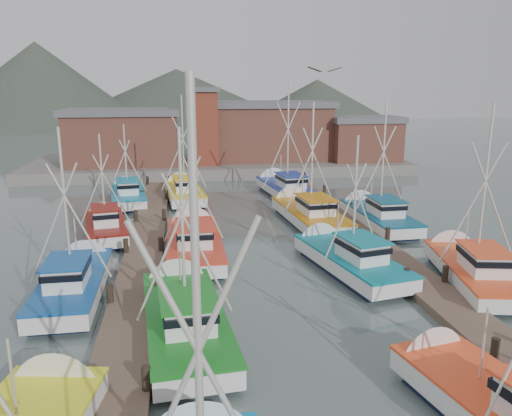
{
  "coord_description": "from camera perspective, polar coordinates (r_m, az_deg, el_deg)",
  "views": [
    {
      "loc": [
        -4.68,
        -23.38,
        9.72
      ],
      "look_at": [
        -0.26,
        5.68,
        2.6
      ],
      "focal_mm": 35.0,
      "sensor_mm": 36.0,
      "label": 1
    }
  ],
  "objects": [
    {
      "name": "gull_far",
      "position": [
        29.25,
        5.54,
        5.17
      ],
      "size": [
        1.54,
        0.66,
        0.24
      ],
      "rotation": [
        0.0,
        0.0,
        -0.4
      ],
      "color": "gray",
      "rests_on": "ground"
    },
    {
      "name": "distant_hills",
      "position": [
        146.52,
        -11.96,
        9.53
      ],
      "size": [
        175.0,
        140.0,
        42.0
      ],
      "color": "#434C40",
      "rests_on": "ground"
    },
    {
      "name": "boat_8",
      "position": [
        30.32,
        -7.12,
        -3.84
      ],
      "size": [
        3.46,
        9.97,
        8.28
      ],
      "rotation": [
        0.0,
        0.0,
        0.0
      ],
      "color": "#0F1A32",
      "rests_on": "ground"
    },
    {
      "name": "boat_6",
      "position": [
        25.68,
        -19.95,
        -7.85
      ],
      "size": [
        3.62,
        8.78,
        8.79
      ],
      "rotation": [
        0.0,
        0.0,
        0.01
      ],
      "color": "#0F1A32",
      "rests_on": "ground"
    },
    {
      "name": "quay",
      "position": [
        61.25,
        -4.19,
        5.02
      ],
      "size": [
        44.0,
        16.0,
        1.2
      ],
      "primitive_type": "cube",
      "color": "gray",
      "rests_on": "ground"
    },
    {
      "name": "boat_9",
      "position": [
        37.08,
        5.85,
        -0.56
      ],
      "size": [
        4.01,
        10.36,
        9.69
      ],
      "rotation": [
        0.0,
        0.0,
        0.09
      ],
      "color": "#0F1A32",
      "rests_on": "ground"
    },
    {
      "name": "dock_right",
      "position": [
        31.29,
        13.76,
        -4.48
      ],
      "size": [
        2.3,
        46.0,
        1.5
      ],
      "color": "brown",
      "rests_on": "ground"
    },
    {
      "name": "ground",
      "position": [
        25.75,
        2.49,
        -8.57
      ],
      "size": [
        260.0,
        260.0,
        0.0
      ],
      "primitive_type": "plane",
      "color": "#51615E",
      "rests_on": "ground"
    },
    {
      "name": "boat_5",
      "position": [
        27.74,
        10.19,
        -5.64
      ],
      "size": [
        4.47,
        9.36,
        8.15
      ],
      "rotation": [
        0.0,
        0.0,
        0.2
      ],
      "color": "#0F1A32",
      "rests_on": "ground"
    },
    {
      "name": "boat_7",
      "position": [
        28.04,
        23.29,
        -6.34
      ],
      "size": [
        4.39,
        9.18,
        9.79
      ],
      "rotation": [
        0.0,
        0.0,
        -0.2
      ],
      "color": "#0F1A32",
      "rests_on": "ground"
    },
    {
      "name": "boat_1",
      "position": [
        17.04,
        26.37,
        -20.02
      ],
      "size": [
        4.33,
        9.15,
        7.16
      ],
      "rotation": [
        0.0,
        0.0,
        0.2
      ],
      "color": "#0F1A32",
      "rests_on": "ground"
    },
    {
      "name": "shed_center",
      "position": [
        61.53,
        1.39,
        8.92
      ],
      "size": [
        14.84,
        9.54,
        6.9
      ],
      "color": "brown",
      "rests_on": "quay"
    },
    {
      "name": "lookout_tower",
      "position": [
        56.6,
        -6.0,
        9.32
      ],
      "size": [
        3.6,
        3.6,
        8.5
      ],
      "color": "maroon",
      "rests_on": "quay"
    },
    {
      "name": "boat_10",
      "position": [
        35.09,
        -16.83,
        -1.92
      ],
      "size": [
        3.8,
        8.35,
        7.48
      ],
      "rotation": [
        0.0,
        0.0,
        0.18
      ],
      "color": "#0F1A32",
      "rests_on": "ground"
    },
    {
      "name": "shed_left",
      "position": [
        58.97,
        -14.92,
        7.93
      ],
      "size": [
        12.72,
        8.48,
        6.2
      ],
      "color": "brown",
      "rests_on": "quay"
    },
    {
      "name": "shed_right",
      "position": [
        61.62,
        12.1,
        7.84
      ],
      "size": [
        8.48,
        6.36,
        5.2
      ],
      "color": "brown",
      "rests_on": "quay"
    },
    {
      "name": "boat_14",
      "position": [
        44.6,
        -14.47,
        1.48
      ],
      "size": [
        3.82,
        9.02,
        7.47
      ],
      "rotation": [
        0.0,
        0.0,
        0.14
      ],
      "color": "#0F1A32",
      "rests_on": "ground"
    },
    {
      "name": "boat_13",
      "position": [
        46.1,
        3.28,
        2.3
      ],
      "size": [
        4.59,
        10.38,
        11.61
      ],
      "rotation": [
        0.0,
        0.0,
        0.12
      ],
      "color": "#0F1A32",
      "rests_on": "ground"
    },
    {
      "name": "gull_near",
      "position": [
        19.69,
        7.88,
        15.35
      ],
      "size": [
        1.49,
        0.65,
        0.24
      ],
      "rotation": [
        0.0,
        0.0,
        0.6
      ],
      "color": "gray",
      "rests_on": "ground"
    },
    {
      "name": "boat_11",
      "position": [
        37.28,
        13.52,
        -0.8
      ],
      "size": [
        3.94,
        9.25,
        9.73
      ],
      "rotation": [
        0.0,
        0.0,
        0.02
      ],
      "color": "#0F1A32",
      "rests_on": "ground"
    },
    {
      "name": "boat_12",
      "position": [
        44.93,
        -8.25,
        1.87
      ],
      "size": [
        3.97,
        9.53,
        9.95
      ],
      "rotation": [
        0.0,
        0.0,
        0.09
      ],
      "color": "#0F1A32",
      "rests_on": "ground"
    },
    {
      "name": "boat_4",
      "position": [
        20.98,
        -8.24,
        -12.06
      ],
      "size": [
        3.82,
        9.84,
        9.21
      ],
      "rotation": [
        0.0,
        0.0,
        0.09
      ],
      "color": "#0F1A32",
      "rests_on": "ground"
    },
    {
      "name": "dock_left",
      "position": [
        29.12,
        -12.8,
        -5.8
      ],
      "size": [
        2.3,
        46.0,
        1.5
      ],
      "color": "brown",
      "rests_on": "ground"
    }
  ]
}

